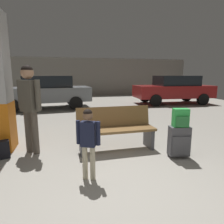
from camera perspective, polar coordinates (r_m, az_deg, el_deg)
The scene contains 10 objects.
ground_plane at distance 6.55m, azimuth -7.08°, elevation -3.56°, with size 18.00×18.00×0.10m, color gray.
garage_back_wall at distance 15.19m, azimuth -10.78°, elevation 9.92°, with size 18.00×0.12×2.80m, color gray.
bench at distance 4.14m, azimuth 1.10°, elevation -4.87°, with size 1.61×0.57×0.89m.
suitcase at distance 3.96m, azimuth 18.84°, elevation -8.00°, with size 0.41×0.28×0.60m.
backpack_bright at distance 3.85m, azimuth 19.24°, elevation -1.63°, with size 0.31×0.24×0.34m.
child at distance 2.91m, azimuth -6.90°, elevation -7.18°, with size 0.34×0.26×1.07m.
adult at distance 4.14m, azimuth -22.80°, elevation 3.19°, with size 0.47×0.42×1.73m.
backpack_dark_floor at distance 4.30m, azimuth -29.36°, elevation -9.51°, with size 0.32×0.26×0.34m.
parked_car_far at distance 9.71m, azimuth -18.63°, elevation 5.71°, with size 4.25×2.10×1.51m.
parked_car_side at distance 11.30m, azimuth 17.37°, elevation 6.41°, with size 4.19×1.98×1.51m.
Camera 1 is at (-0.63, -2.32, 1.55)m, focal length 31.63 mm.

